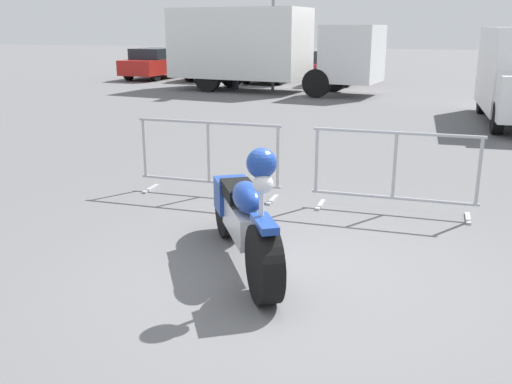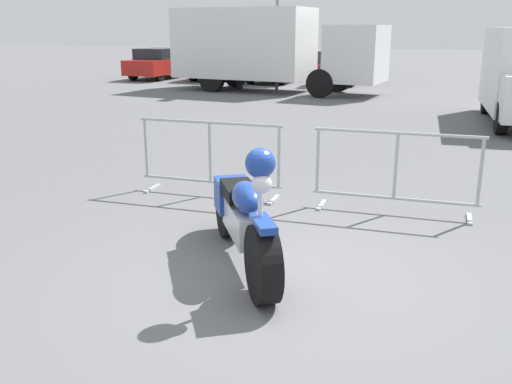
% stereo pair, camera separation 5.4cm
% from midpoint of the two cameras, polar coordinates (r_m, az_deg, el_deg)
% --- Properties ---
extents(ground_plane, '(120.00, 120.00, 0.00)m').
position_cam_midpoint_polar(ground_plane, '(5.54, 2.95, -8.66)').
color(ground_plane, '#5B5B5E').
extents(motorcycle, '(1.42, 2.14, 1.35)m').
position_cam_midpoint_polar(motorcycle, '(5.69, -1.53, -2.36)').
color(motorcycle, black).
rests_on(motorcycle, ground).
extents(crowd_barrier_near, '(2.12, 0.46, 1.07)m').
position_cam_midpoint_polar(crowd_barrier_near, '(8.08, -4.93, 3.46)').
color(crowd_barrier_near, '#9EA0A5').
rests_on(crowd_barrier_near, ground).
extents(crowd_barrier_far, '(2.12, 0.46, 1.07)m').
position_cam_midpoint_polar(crowd_barrier_far, '(7.48, 13.46, 2.02)').
color(crowd_barrier_far, '#9EA0A5').
rests_on(crowd_barrier_far, ground).
extents(box_truck, '(7.91, 3.12, 2.98)m').
position_cam_midpoint_polar(box_truck, '(21.45, 0.52, 14.37)').
color(box_truck, white).
rests_on(box_truck, ground).
extents(parked_car_red, '(1.83, 4.11, 1.37)m').
position_cam_midpoint_polar(parked_car_red, '(27.39, -10.02, 12.57)').
color(parked_car_red, '#B21E19').
rests_on(parked_car_red, ground).
extents(parked_car_green, '(2.03, 4.57, 1.53)m').
position_cam_midpoint_polar(parked_car_green, '(26.80, -3.89, 12.86)').
color(parked_car_green, '#236B38').
rests_on(parked_car_green, ground).
extents(parked_car_silver, '(1.94, 4.36, 1.46)m').
position_cam_midpoint_polar(parked_car_silver, '(25.35, 1.67, 12.62)').
color(parked_car_silver, '#B7BABF').
rests_on(parked_car_silver, ground).
extents(parked_car_maroon, '(1.82, 4.08, 1.36)m').
position_cam_midpoint_polar(parked_car_maroon, '(24.67, 8.06, 12.26)').
color(parked_car_maroon, maroon).
rests_on(parked_car_maroon, ground).
extents(pedestrian, '(0.39, 0.39, 1.69)m').
position_cam_midpoint_polar(pedestrian, '(22.34, -2.14, 12.60)').
color(pedestrian, '#262838').
rests_on(pedestrian, ground).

